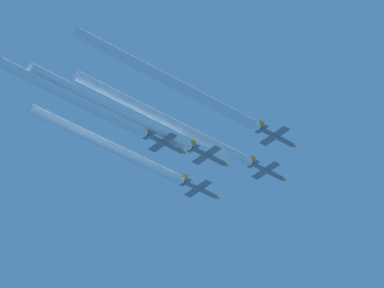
# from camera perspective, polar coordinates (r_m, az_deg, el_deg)

# --- Properties ---
(jet_lead) EXTENTS (7.82, 11.39, 2.74)m
(jet_lead) POSITION_cam_1_polar(r_m,az_deg,el_deg) (311.89, 3.18, -1.15)
(jet_lead) COLOR slate
(jet_left_wingman) EXTENTS (7.82, 11.39, 2.74)m
(jet_left_wingman) POSITION_cam_1_polar(r_m,az_deg,el_deg) (314.03, 0.37, -1.90)
(jet_left_wingman) COLOR slate
(jet_right_wingman) EXTENTS (7.82, 11.39, 2.74)m
(jet_right_wingman) POSITION_cam_1_polar(r_m,az_deg,el_deg) (297.72, 3.55, 0.29)
(jet_right_wingman) COLOR slate
(jet_slot) EXTENTS (7.82, 11.39, 2.74)m
(jet_slot) POSITION_cam_1_polar(r_m,az_deg,el_deg) (299.73, 0.71, -0.51)
(jet_slot) COLOR slate
(jet_high_trail) EXTENTS (7.82, 11.39, 2.74)m
(jet_high_trail) POSITION_cam_1_polar(r_m,az_deg,el_deg) (292.36, -1.10, 0.02)
(jet_high_trail) COLOR slate
(smoke_trail_lead) EXTENTS (2.19, 48.51, 2.19)m
(smoke_trail_lead) POSITION_cam_1_polar(r_m,az_deg,el_deg) (296.20, -1.03, 0.96)
(smoke_trail_lead) COLOR white
(smoke_trail_left_wingman) EXTENTS (2.19, 41.98, 2.19)m
(smoke_trail_left_wingman) POSITION_cam_1_polar(r_m,az_deg,el_deg) (300.84, -3.45, -0.08)
(smoke_trail_left_wingman) COLOR white
(smoke_trail_right_wingman) EXTENTS (2.19, 48.51, 2.19)m
(smoke_trail_right_wingman) POSITION_cam_1_polar(r_m,az_deg,el_deg) (282.22, -0.84, 2.58)
(smoke_trail_right_wingman) COLOR white
(smoke_trail_slot) EXTENTS (2.19, 42.03, 2.19)m
(smoke_trail_slot) POSITION_cam_1_polar(r_m,az_deg,el_deg) (286.69, -3.28, 1.46)
(smoke_trail_slot) COLOR white
(smoke_trail_high_trail) EXTENTS (2.19, 36.87, 2.19)m
(smoke_trail_high_trail) POSITION_cam_1_polar(r_m,az_deg,el_deg) (281.22, -4.85, 1.85)
(smoke_trail_high_trail) COLOR white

